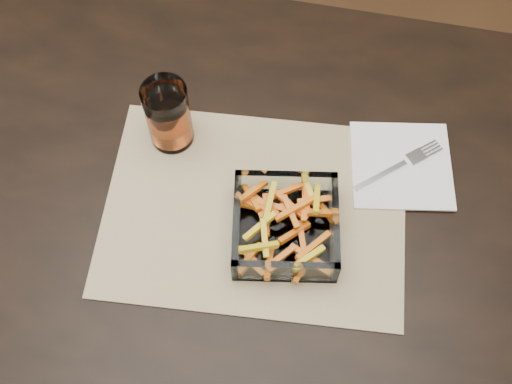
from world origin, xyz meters
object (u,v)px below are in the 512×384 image
tumbler (168,117)px  fork (401,165)px  dining_table (215,241)px  glass_bowl (285,227)px

tumbler → fork: size_ratio=0.93×
dining_table → fork: size_ratio=12.31×
fork → glass_bowl: bearing=-87.6°
dining_table → fork: 0.32m
glass_bowl → tumbler: tumbler is taller
dining_table → fork: fork is taller
glass_bowl → fork: 0.22m
glass_bowl → dining_table: bearing=177.3°
dining_table → tumbler: bearing=126.2°
fork → dining_table: bearing=-103.1°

